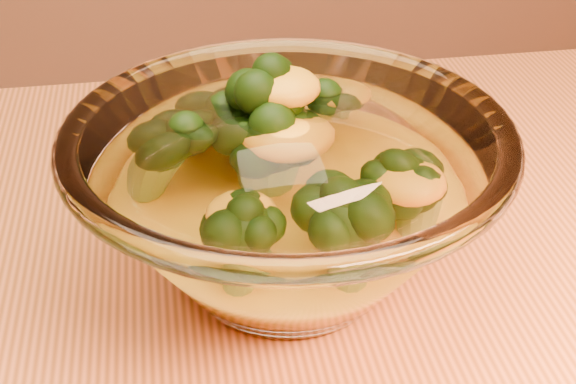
% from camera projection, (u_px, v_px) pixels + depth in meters
% --- Properties ---
extents(glass_bowl, '(0.25, 0.25, 0.11)m').
position_uv_depth(glass_bowl, '(288.00, 200.00, 0.45)').
color(glass_bowl, white).
rests_on(glass_bowl, table).
extents(cheese_sauce, '(0.14, 0.14, 0.04)m').
position_uv_depth(cheese_sauce, '(288.00, 233.00, 0.46)').
color(cheese_sauce, orange).
rests_on(cheese_sauce, glass_bowl).
extents(broccoli_heap, '(0.15, 0.16, 0.09)m').
position_uv_depth(broccoli_heap, '(272.00, 160.00, 0.45)').
color(broccoli_heap, black).
rests_on(broccoli_heap, cheese_sauce).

